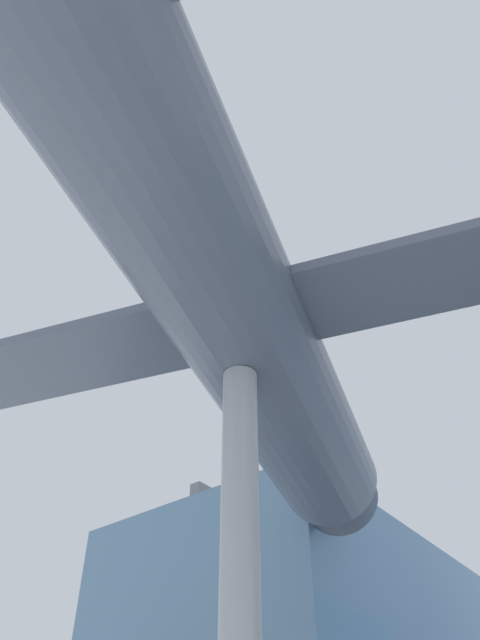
% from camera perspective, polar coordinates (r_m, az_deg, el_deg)
% --- Properties ---
extents(support_pylon_central, '(0.50, 0.50, 6.83)m').
position_cam_1_polar(support_pylon_central, '(7.85, 0.00, -25.86)').
color(support_pylon_central, '#999EA3').
rests_on(support_pylon_central, ground_plane).
extents(suspended_airplane, '(17.79, 13.54, 3.00)m').
position_cam_1_polar(suspended_airplane, '(10.17, 0.46, -0.79)').
color(suspended_airplane, '#4C5666').
rests_on(suspended_airplane, support_pylon_central).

